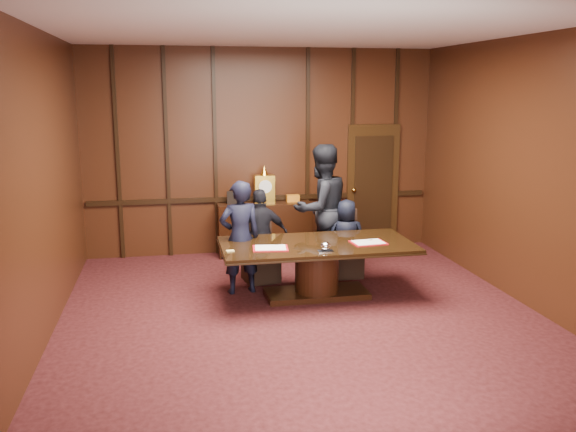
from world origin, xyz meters
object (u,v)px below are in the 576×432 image
at_px(sideboard, 265,227).
at_px(signatory_right, 346,238).
at_px(witness_left, 240,237).
at_px(witness_right, 321,209).
at_px(signatory_left, 261,236).
at_px(conference_table, 317,261).

distance_m(sideboard, signatory_right, 1.83).
bearing_deg(witness_left, witness_right, -159.56).
height_order(signatory_left, signatory_right, signatory_left).
bearing_deg(signatory_right, signatory_left, 9.84).
distance_m(witness_left, witness_right, 1.56).
xyz_separation_m(sideboard, conference_table, (0.36, -2.32, 0.02)).
height_order(signatory_right, witness_left, witness_left).
height_order(signatory_left, witness_left, witness_left).
xyz_separation_m(signatory_right, witness_right, (-0.31, 0.34, 0.40)).
bearing_deg(witness_left, signatory_right, -174.59).
xyz_separation_m(sideboard, signatory_left, (-0.29, -1.52, 0.21)).
relative_size(sideboard, signatory_left, 1.15).
bearing_deg(conference_table, signatory_right, 50.91).
distance_m(sideboard, witness_right, 1.47).
bearing_deg(witness_right, signatory_right, 109.09).
distance_m(conference_table, signatory_left, 1.05).
xyz_separation_m(sideboard, signatory_right, (1.01, -1.52, 0.11)).
relative_size(conference_table, signatory_left, 1.88).
bearing_deg(sideboard, conference_table, -81.25).
relative_size(conference_table, signatory_right, 2.19).
height_order(sideboard, signatory_left, sideboard).
bearing_deg(sideboard, signatory_left, -100.88).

